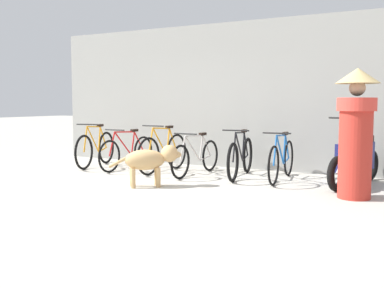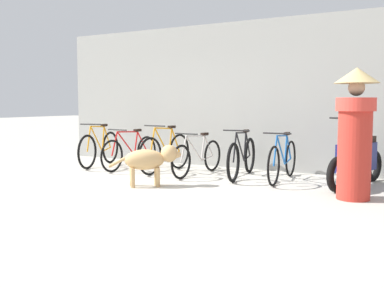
{
  "view_description": "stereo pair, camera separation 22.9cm",
  "coord_description": "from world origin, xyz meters",
  "px_view_note": "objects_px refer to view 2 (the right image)",
  "views": [
    {
      "loc": [
        4.09,
        -5.26,
        1.31
      ],
      "look_at": [
        0.73,
        1.14,
        0.65
      ],
      "focal_mm": 42.0,
      "sensor_mm": 36.0,
      "label": 1
    },
    {
      "loc": [
        4.3,
        -5.15,
        1.31
      ],
      "look_at": [
        0.73,
        1.14,
        0.65
      ],
      "focal_mm": 42.0,
      "sensor_mm": 36.0,
      "label": 2
    }
  ],
  "objects_px": {
    "bicycle_0": "(99,148)",
    "bicycle_5": "(283,160)",
    "bicycle_2": "(165,152)",
    "person_in_robes": "(355,129)",
    "motorcycle": "(357,159)",
    "bicycle_1": "(130,152)",
    "bicycle_4": "(242,157)",
    "bicycle_3": "(198,157)",
    "stray_dog": "(150,159)"
  },
  "relations": [
    {
      "from": "bicycle_0",
      "to": "bicycle_5",
      "type": "distance_m",
      "value": 3.9
    },
    {
      "from": "bicycle_1",
      "to": "bicycle_4",
      "type": "xyz_separation_m",
      "value": [
        2.36,
        0.14,
        0.01
      ]
    },
    {
      "from": "motorcycle",
      "to": "person_in_robes",
      "type": "bearing_deg",
      "value": 22.33
    },
    {
      "from": "bicycle_2",
      "to": "bicycle_3",
      "type": "distance_m",
      "value": 0.71
    },
    {
      "from": "bicycle_2",
      "to": "bicycle_5",
      "type": "relative_size",
      "value": 0.97
    },
    {
      "from": "bicycle_0",
      "to": "bicycle_4",
      "type": "relative_size",
      "value": 0.93
    },
    {
      "from": "bicycle_4",
      "to": "bicycle_0",
      "type": "bearing_deg",
      "value": -95.31
    },
    {
      "from": "bicycle_3",
      "to": "bicycle_5",
      "type": "distance_m",
      "value": 1.56
    },
    {
      "from": "bicycle_1",
      "to": "person_in_robes",
      "type": "height_order",
      "value": "person_in_robes"
    },
    {
      "from": "bicycle_3",
      "to": "motorcycle",
      "type": "height_order",
      "value": "motorcycle"
    },
    {
      "from": "bicycle_1",
      "to": "motorcycle",
      "type": "distance_m",
      "value": 4.28
    },
    {
      "from": "bicycle_2",
      "to": "bicycle_5",
      "type": "xyz_separation_m",
      "value": [
        2.27,
        0.13,
        -0.02
      ]
    },
    {
      "from": "stray_dog",
      "to": "bicycle_4",
      "type": "bearing_deg",
      "value": 18.13
    },
    {
      "from": "bicycle_2",
      "to": "bicycle_5",
      "type": "distance_m",
      "value": 2.27
    },
    {
      "from": "bicycle_1",
      "to": "bicycle_5",
      "type": "bearing_deg",
      "value": 94.41
    },
    {
      "from": "person_in_robes",
      "to": "motorcycle",
      "type": "bearing_deg",
      "value": -95.13
    },
    {
      "from": "bicycle_4",
      "to": "stray_dog",
      "type": "relative_size",
      "value": 1.87
    },
    {
      "from": "bicycle_1",
      "to": "bicycle_0",
      "type": "bearing_deg",
      "value": -87.79
    },
    {
      "from": "bicycle_0",
      "to": "stray_dog",
      "type": "bearing_deg",
      "value": 46.9
    },
    {
      "from": "bicycle_5",
      "to": "motorcycle",
      "type": "xyz_separation_m",
      "value": [
        1.17,
        0.07,
        0.08
      ]
    },
    {
      "from": "motorcycle",
      "to": "bicycle_0",
      "type": "bearing_deg",
      "value": -72.86
    },
    {
      "from": "bicycle_5",
      "to": "bicycle_3",
      "type": "bearing_deg",
      "value": -87.95
    },
    {
      "from": "bicycle_4",
      "to": "person_in_robes",
      "type": "relative_size",
      "value": 0.98
    },
    {
      "from": "bicycle_2",
      "to": "person_in_robes",
      "type": "xyz_separation_m",
      "value": [
        3.57,
        -0.8,
        0.59
      ]
    },
    {
      "from": "bicycle_5",
      "to": "stray_dog",
      "type": "xyz_separation_m",
      "value": [
        -1.66,
        -1.49,
        0.08
      ]
    },
    {
      "from": "bicycle_1",
      "to": "stray_dog",
      "type": "relative_size",
      "value": 1.82
    },
    {
      "from": "bicycle_2",
      "to": "motorcycle",
      "type": "height_order",
      "value": "motorcycle"
    },
    {
      "from": "bicycle_4",
      "to": "bicycle_1",
      "type": "bearing_deg",
      "value": -94.47
    },
    {
      "from": "bicycle_1",
      "to": "stray_dog",
      "type": "xyz_separation_m",
      "value": [
        1.44,
        -1.37,
        0.09
      ]
    },
    {
      "from": "bicycle_4",
      "to": "person_in_robes",
      "type": "height_order",
      "value": "person_in_robes"
    },
    {
      "from": "bicycle_2",
      "to": "bicycle_3",
      "type": "relative_size",
      "value": 0.98
    },
    {
      "from": "bicycle_3",
      "to": "bicycle_5",
      "type": "xyz_separation_m",
      "value": [
        1.56,
        0.14,
        0.02
      ]
    },
    {
      "from": "bicycle_1",
      "to": "motorcycle",
      "type": "xyz_separation_m",
      "value": [
        4.27,
        0.2,
        0.09
      ]
    },
    {
      "from": "motorcycle",
      "to": "stray_dog",
      "type": "xyz_separation_m",
      "value": [
        -2.83,
        -1.57,
        -0.0
      ]
    },
    {
      "from": "bicycle_4",
      "to": "motorcycle",
      "type": "bearing_deg",
      "value": 83.73
    },
    {
      "from": "bicycle_0",
      "to": "bicycle_1",
      "type": "xyz_separation_m",
      "value": [
        0.8,
        0.0,
        -0.03
      ]
    },
    {
      "from": "bicycle_3",
      "to": "stray_dog",
      "type": "xyz_separation_m",
      "value": [
        -0.11,
        -1.35,
        0.1
      ]
    },
    {
      "from": "bicycle_4",
      "to": "stray_dog",
      "type": "xyz_separation_m",
      "value": [
        -0.92,
        -1.51,
        0.08
      ]
    },
    {
      "from": "bicycle_1",
      "to": "bicycle_4",
      "type": "bearing_deg",
      "value": 95.56
    },
    {
      "from": "stray_dog",
      "to": "bicycle_3",
      "type": "bearing_deg",
      "value": 44.83
    },
    {
      "from": "bicycle_3",
      "to": "bicycle_5",
      "type": "relative_size",
      "value": 0.99
    },
    {
      "from": "stray_dog",
      "to": "person_in_robes",
      "type": "xyz_separation_m",
      "value": [
        2.96,
        0.57,
        0.54
      ]
    },
    {
      "from": "bicycle_5",
      "to": "stray_dog",
      "type": "height_order",
      "value": "bicycle_5"
    },
    {
      "from": "motorcycle",
      "to": "person_in_robes",
      "type": "distance_m",
      "value": 1.14
    },
    {
      "from": "bicycle_3",
      "to": "motorcycle",
      "type": "relative_size",
      "value": 0.95
    },
    {
      "from": "bicycle_1",
      "to": "person_in_robes",
      "type": "xyz_separation_m",
      "value": [
        4.4,
        -0.79,
        0.63
      ]
    },
    {
      "from": "bicycle_0",
      "to": "bicycle_5",
      "type": "xyz_separation_m",
      "value": [
        3.9,
        0.13,
        -0.02
      ]
    },
    {
      "from": "bicycle_0",
      "to": "stray_dog",
      "type": "height_order",
      "value": "bicycle_0"
    },
    {
      "from": "bicycle_5",
      "to": "stray_dog",
      "type": "distance_m",
      "value": 2.24
    },
    {
      "from": "stray_dog",
      "to": "bicycle_0",
      "type": "bearing_deg",
      "value": 108.05
    }
  ]
}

